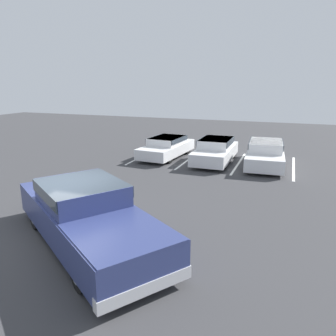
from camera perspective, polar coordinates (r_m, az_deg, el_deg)
ground_plane at (r=9.89m, az=-17.41°, el=-11.49°), size 60.00×60.00×0.00m
stall_stripe_a at (r=19.56m, az=-4.12°, el=2.22°), size 0.12×5.01×0.01m
stall_stripe_b at (r=18.60m, az=3.70°, el=1.57°), size 0.12×5.01×0.01m
stall_stripe_c at (r=18.03m, az=12.19°, el=0.82°), size 0.12×5.01×0.01m
stall_stripe_d at (r=17.88m, az=21.03°, el=0.03°), size 0.12×5.01×0.01m
pickup_truck at (r=9.02m, az=-13.80°, el=-8.00°), size 6.26×5.25×1.67m
parked_sedan_a at (r=18.98m, az=-0.21°, el=3.80°), size 2.12×4.55×1.17m
parked_sedan_b at (r=17.99m, az=8.28°, el=3.18°), size 1.77×4.49×1.28m
parked_sedan_c at (r=17.71m, az=16.60°, el=2.55°), size 2.07×4.69×1.30m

